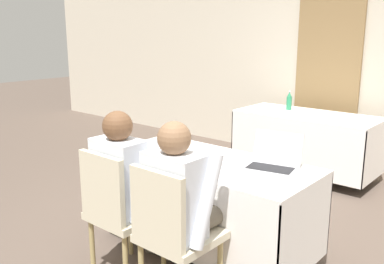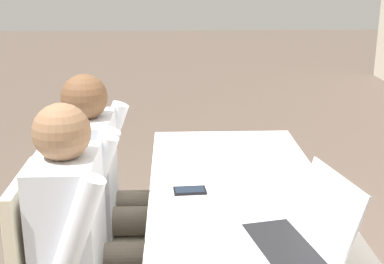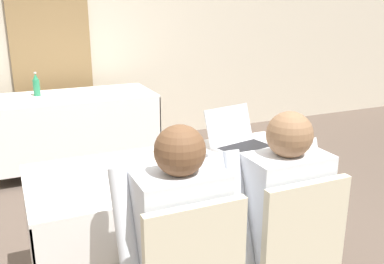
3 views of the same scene
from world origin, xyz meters
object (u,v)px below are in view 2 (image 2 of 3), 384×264
object	(u,v)px
cell_phone	(190,190)
laptop	(296,234)
chair_near_left	(86,217)
person_white_shirt	(91,239)
person_checkered_shirt	(107,185)

from	to	relation	value
cell_phone	laptop	bearing A→B (deg)	31.57
laptop	chair_near_left	distance (m)	1.10
laptop	person_white_shirt	distance (m)	0.73
chair_near_left	person_checkered_shirt	world-z (taller)	person_checkered_shirt
laptop	cell_phone	distance (m)	0.56
cell_phone	person_checkered_shirt	bearing A→B (deg)	-129.33
laptop	person_checkered_shirt	size ratio (longest dim) A/B	0.35
laptop	cell_phone	world-z (taller)	laptop
person_white_shirt	laptop	bearing A→B (deg)	-107.19
chair_near_left	person_white_shirt	bearing A→B (deg)	-168.30
chair_near_left	laptop	bearing A→B (deg)	-131.96
laptop	person_white_shirt	xyz separation A→B (m)	(-0.21, -0.69, -0.12)
cell_phone	person_white_shirt	size ratio (longest dim) A/B	0.12
cell_phone	chair_near_left	world-z (taller)	chair_near_left
cell_phone	chair_near_left	xyz separation A→B (m)	(-0.26, -0.47, -0.24)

